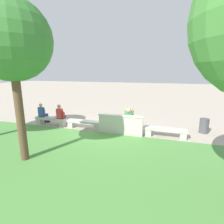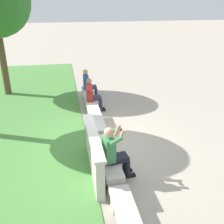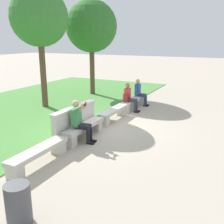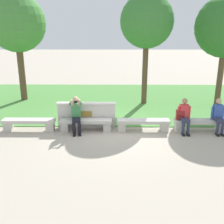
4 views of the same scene
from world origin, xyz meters
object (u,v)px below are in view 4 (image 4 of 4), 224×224
Objects in this scene: bench_near at (86,123)px; tree_behind_wall at (17,24)px; bench_far at (200,124)px; person_companion at (218,115)px; person_distant at (184,115)px; backpack at (180,115)px; bench_mid at (143,123)px; bench_main at (29,123)px; tree_left_background at (147,22)px; person_photographer at (76,113)px.

tree_behind_wall is (-3.78, 4.43, 3.61)m from bench_near.
tree_behind_wall is at bearing 151.22° from bench_far.
tree_behind_wall is at bearing 152.56° from person_companion.
backpack is (-0.13, 0.09, -0.05)m from person_distant.
bench_far is (4.28, 0.00, 0.00)m from bench_near.
backpack is at bearing 1.08° from bench_mid.
person_companion is at bearing -1.39° from bench_mid.
bench_mid is 8.23m from tree_behind_wall.
bench_main is 2.14m from bench_near.
person_distant is at bearing -34.49° from backpack.
backpack reaches higher than bench_near.
bench_far is 5.55m from tree_left_background.
person_photographer is at bearing -179.05° from bench_far.
bench_near is 1.00× the size of bench_mid.
bench_main is 5.65m from backpack.
backpack is at bearing 0.42° from bench_near.
tree_left_background reaches higher than bench_far.
tree_left_background reaches higher than bench_main.
backpack is 9.13m from tree_behind_wall.
tree_left_background is (-0.92, 3.77, 3.35)m from backpack.
bench_far is 0.75m from person_distant.
person_photographer is 3.85m from backpack.
bench_mid is 1.54m from person_distant.
bench_mid is 1.54× the size of person_distant.
bench_near is (2.14, 0.00, 0.00)m from bench_main.
bench_near is at bearing 12.75° from person_photographer.
person_companion is at bearing -59.29° from tree_left_background.
bench_main is 6.42m from bench_far.
bench_main is 5.95m from tree_behind_wall.
bench_mid is (4.28, 0.00, 0.00)m from bench_main.
person_photographer is 6.50m from tree_behind_wall.
person_distant is (3.64, -0.07, 0.37)m from bench_near.
person_companion is at bearing 0.11° from person_photographer.
person_photographer is 5.83m from tree_left_background.
backpack reaches higher than bench_main.
backpack is at bearing 1.53° from person_photographer.
tree_left_background is at bearing 120.71° from person_companion.
tree_behind_wall is at bearing 148.79° from person_distant.
person_photographer is (-4.62, -0.08, 0.44)m from bench_far.
bench_far is 4.64m from person_photographer.
backpack is at bearing -31.14° from tree_behind_wall.
tree_left_background is at bearing 83.41° from bench_mid.
person_photographer reaches higher than backpack.
tree_behind_wall is (-8.07, 4.43, 3.61)m from bench_far.
person_photographer reaches higher than person_companion.
person_companion reaches higher than bench_mid.
person_photographer is at bearing -178.23° from bench_mid.
person_photographer reaches higher than person_distant.
tree_behind_wall is (-3.45, 4.51, 3.17)m from person_photographer.
bench_main is at bearing 180.00° from bench_far.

